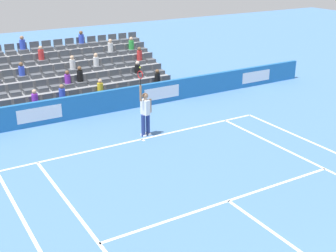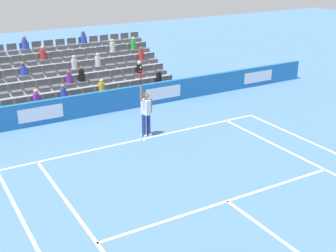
% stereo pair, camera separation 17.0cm
% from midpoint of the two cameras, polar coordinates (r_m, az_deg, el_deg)
% --- Properties ---
extents(line_baseline, '(10.97, 0.10, 0.01)m').
position_cam_midpoint_polar(line_baseline, '(17.89, -2.98, -1.64)').
color(line_baseline, white).
rests_on(line_baseline, ground).
extents(line_service, '(8.23, 0.10, 0.01)m').
position_cam_midpoint_polar(line_service, '(13.74, 7.79, -9.29)').
color(line_service, white).
rests_on(line_service, ground).
extents(line_singles_sideline_right, '(0.10, 11.89, 0.01)m').
position_cam_midpoint_polar(line_singles_sideline_right, '(16.10, 20.53, -5.75)').
color(line_singles_sideline_right, white).
rests_on(line_singles_sideline_right, ground).
extents(line_centre_mark, '(0.10, 0.20, 0.01)m').
position_cam_midpoint_polar(line_centre_mark, '(17.81, -2.83, -1.75)').
color(line_centre_mark, white).
rests_on(line_centre_mark, ground).
extents(sponsor_barrier, '(23.72, 0.22, 1.04)m').
position_cam_midpoint_polar(sponsor_barrier, '(20.80, -7.61, 3.01)').
color(sponsor_barrier, '#1E66AD').
rests_on(sponsor_barrier, ground).
extents(tennis_player, '(0.53, 0.40, 2.85)m').
position_cam_midpoint_polar(tennis_player, '(17.89, -2.52, 1.75)').
color(tennis_player, navy).
rests_on(tennis_player, ground).
extents(stadium_stand, '(8.68, 4.75, 2.97)m').
position_cam_midpoint_polar(stadium_stand, '(23.92, -11.02, 5.95)').
color(stadium_stand, gray).
rests_on(stadium_stand, ground).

